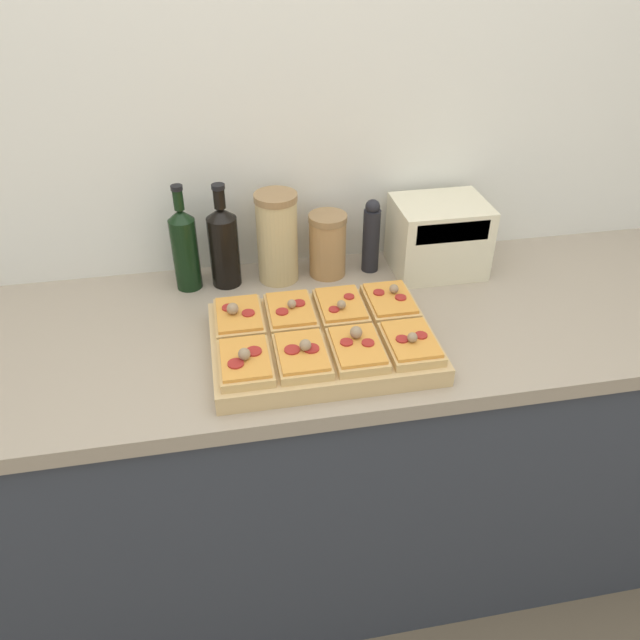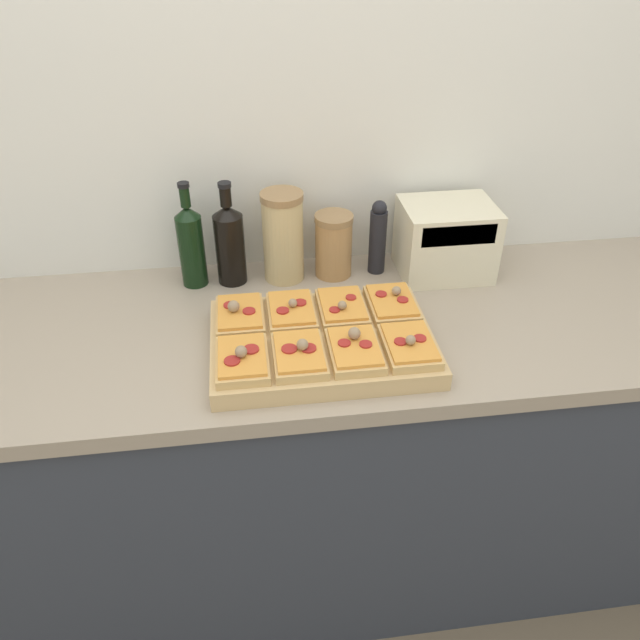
{
  "view_description": "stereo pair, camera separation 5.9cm",
  "coord_description": "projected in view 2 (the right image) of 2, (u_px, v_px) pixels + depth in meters",
  "views": [
    {
      "loc": [
        -0.17,
        -0.92,
        1.79
      ],
      "look_at": [
        0.05,
        0.24,
        0.98
      ],
      "focal_mm": 35.0,
      "sensor_mm": 36.0,
      "label": 1
    },
    {
      "loc": [
        -0.11,
        -0.93,
        1.79
      ],
      "look_at": [
        0.05,
        0.24,
        0.98
      ],
      "focal_mm": 35.0,
      "sensor_mm": 36.0,
      "label": 2
    }
  ],
  "objects": [
    {
      "name": "pizza_slice_back_midleft",
      "position": [
        292.0,
        311.0,
        1.47
      ],
      "size": [
        0.11,
        0.16,
        0.05
      ],
      "color": "tan",
      "rests_on": "cutting_board"
    },
    {
      "name": "grain_jar_tall",
      "position": [
        283.0,
        237.0,
        1.64
      ],
      "size": [
        0.11,
        0.11,
        0.25
      ],
      "color": "tan",
      "rests_on": "kitchen_counter"
    },
    {
      "name": "pizza_slice_front_midright",
      "position": [
        355.0,
        349.0,
        1.35
      ],
      "size": [
        0.11,
        0.16,
        0.06
      ],
      "color": "tan",
      "rests_on": "cutting_board"
    },
    {
      "name": "pizza_slice_back_midright",
      "position": [
        342.0,
        307.0,
        1.48
      ],
      "size": [
        0.11,
        0.16,
        0.05
      ],
      "color": "tan",
      "rests_on": "cutting_board"
    },
    {
      "name": "grain_jar_short",
      "position": [
        334.0,
        245.0,
        1.68
      ],
      "size": [
        0.1,
        0.1,
        0.18
      ],
      "color": "#AD7F4C",
      "rests_on": "kitchen_counter"
    },
    {
      "name": "wall_back",
      "position": [
        280.0,
        140.0,
        1.62
      ],
      "size": [
        6.0,
        0.06,
        2.5
      ],
      "color": "silver",
      "rests_on": "ground_plane"
    },
    {
      "name": "pizza_slice_front_midleft",
      "position": [
        299.0,
        354.0,
        1.33
      ],
      "size": [
        0.11,
        0.16,
        0.05
      ],
      "color": "tan",
      "rests_on": "cutting_board"
    },
    {
      "name": "kitchen_counter",
      "position": [
        300.0,
        454.0,
        1.79
      ],
      "size": [
        2.63,
        0.67,
        0.91
      ],
      "color": "#333842",
      "rests_on": "ground_plane"
    },
    {
      "name": "toaster_oven",
      "position": [
        446.0,
        239.0,
        1.68
      ],
      "size": [
        0.27,
        0.19,
        0.2
      ],
      "color": "beige",
      "rests_on": "kitchen_counter"
    },
    {
      "name": "olive_oil_bottle",
      "position": [
        191.0,
        244.0,
        1.62
      ],
      "size": [
        0.07,
        0.07,
        0.29
      ],
      "color": "black",
      "rests_on": "kitchen_counter"
    },
    {
      "name": "pizza_slice_front_right",
      "position": [
        410.0,
        345.0,
        1.36
      ],
      "size": [
        0.11,
        0.16,
        0.05
      ],
      "color": "tan",
      "rests_on": "cutting_board"
    },
    {
      "name": "wine_bottle",
      "position": [
        230.0,
        242.0,
        1.63
      ],
      "size": [
        0.08,
        0.08,
        0.28
      ],
      "color": "black",
      "rests_on": "kitchen_counter"
    },
    {
      "name": "pizza_slice_front_left",
      "position": [
        242.0,
        359.0,
        1.32
      ],
      "size": [
        0.11,
        0.16,
        0.05
      ],
      "color": "tan",
      "rests_on": "cutting_board"
    },
    {
      "name": "cutting_board",
      "position": [
        322.0,
        342.0,
        1.43
      ],
      "size": [
        0.5,
        0.36,
        0.04
      ],
      "primitive_type": "cube",
      "color": "tan",
      "rests_on": "kitchen_counter"
    },
    {
      "name": "pizza_slice_back_left",
      "position": [
        240.0,
        315.0,
        1.46
      ],
      "size": [
        0.11,
        0.16,
        0.06
      ],
      "color": "tan",
      "rests_on": "cutting_board"
    },
    {
      "name": "pizza_slice_back_right",
      "position": [
        392.0,
        303.0,
        1.5
      ],
      "size": [
        0.11,
        0.16,
        0.05
      ],
      "color": "tan",
      "rests_on": "cutting_board"
    },
    {
      "name": "pepper_mill",
      "position": [
        378.0,
        237.0,
        1.68
      ],
      "size": [
        0.05,
        0.05,
        0.21
      ],
      "color": "black",
      "rests_on": "kitchen_counter"
    }
  ]
}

